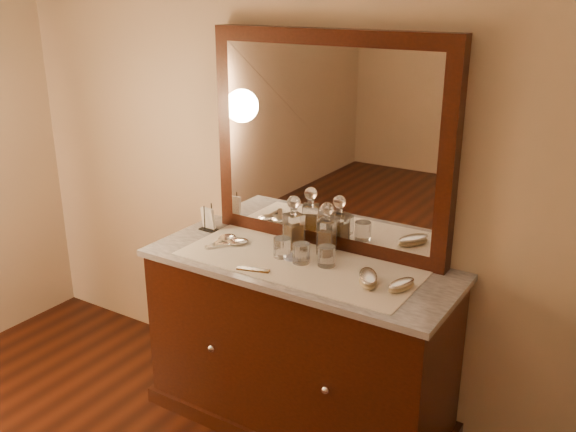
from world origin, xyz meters
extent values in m
plane|color=tan|center=(0.00, 2.25, 1.40)|extent=(4.50, 4.50, 0.00)
cube|color=black|center=(0.00, 1.96, 0.41)|extent=(1.40, 0.55, 0.82)
cube|color=black|center=(0.00, 1.96, 0.04)|extent=(1.46, 0.59, 0.08)
sphere|color=silver|center=(-0.30, 1.67, 0.45)|extent=(0.04, 0.04, 0.04)
sphere|color=silver|center=(0.30, 1.67, 0.45)|extent=(0.04, 0.04, 0.04)
cube|color=silver|center=(0.00, 1.96, 0.83)|extent=(1.44, 0.59, 0.03)
cube|color=black|center=(0.00, 2.20, 1.35)|extent=(1.20, 0.08, 1.00)
cube|color=white|center=(0.00, 2.17, 1.35)|extent=(1.06, 0.01, 0.86)
cube|color=silver|center=(0.00, 1.94, 0.85)|extent=(1.10, 0.45, 0.00)
cylinder|color=white|center=(-0.05, 1.96, 0.86)|extent=(0.08, 0.08, 0.01)
cube|color=brown|center=(-0.12, 1.76, 0.86)|extent=(0.15, 0.07, 0.01)
cube|color=black|center=(-0.60, 2.05, 0.85)|extent=(0.09, 0.06, 0.01)
cylinder|color=black|center=(-0.60, 2.02, 0.92)|extent=(0.01, 0.01, 0.14)
cylinder|color=black|center=(-0.60, 2.08, 0.92)|extent=(0.01, 0.01, 0.14)
cube|color=white|center=(-0.60, 2.05, 0.91)|extent=(0.07, 0.04, 0.11)
cube|color=#8F5714|center=(-0.11, 2.08, 0.91)|extent=(0.08, 0.08, 0.11)
cube|color=white|center=(-0.11, 2.08, 0.94)|extent=(0.10, 0.10, 0.16)
cylinder|color=white|center=(-0.11, 2.08, 1.03)|extent=(0.04, 0.04, 0.03)
sphere|color=white|center=(-0.11, 2.08, 1.08)|extent=(0.08, 0.08, 0.06)
cube|color=#8F5714|center=(0.06, 2.10, 0.91)|extent=(0.07, 0.07, 0.11)
cube|color=white|center=(0.06, 2.10, 0.93)|extent=(0.09, 0.09, 0.16)
cylinder|color=white|center=(0.06, 2.10, 1.03)|extent=(0.04, 0.04, 0.03)
sphere|color=white|center=(0.06, 2.10, 1.07)|extent=(0.07, 0.07, 0.06)
ellipsoid|color=tan|center=(0.36, 1.91, 0.87)|extent=(0.15, 0.19, 0.03)
ellipsoid|color=silver|center=(0.36, 1.91, 0.89)|extent=(0.15, 0.19, 0.03)
ellipsoid|color=tan|center=(0.50, 1.93, 0.86)|extent=(0.10, 0.16, 0.02)
ellipsoid|color=silver|center=(0.50, 1.93, 0.88)|extent=(0.10, 0.16, 0.02)
ellipsoid|color=silver|center=(-0.44, 1.99, 0.86)|extent=(0.08, 0.10, 0.02)
cube|color=silver|center=(-0.44, 1.90, 0.86)|extent=(0.02, 0.13, 0.01)
ellipsoid|color=silver|center=(-0.36, 1.97, 0.86)|extent=(0.13, 0.14, 0.02)
cube|color=silver|center=(-0.41, 1.89, 0.86)|extent=(0.09, 0.13, 0.01)
cylinder|color=white|center=(-0.10, 1.96, 0.90)|extent=(0.08, 0.08, 0.09)
cylinder|color=white|center=(0.01, 1.94, 0.90)|extent=(0.08, 0.08, 0.09)
cylinder|color=white|center=(0.12, 1.98, 0.90)|extent=(0.08, 0.08, 0.09)
camera|label=1|loc=(1.35, -0.29, 2.01)|focal=39.64mm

